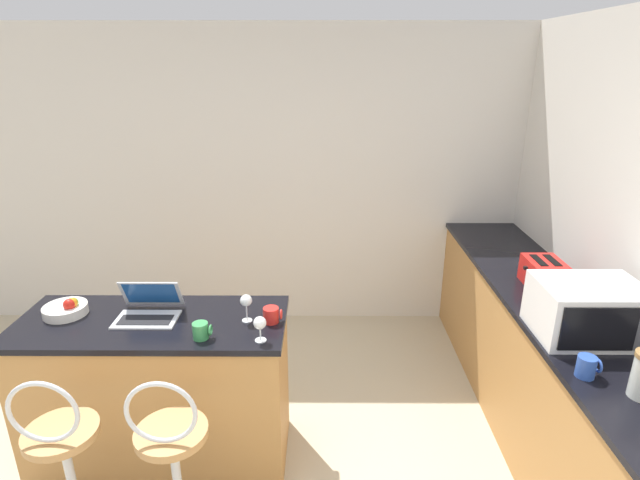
# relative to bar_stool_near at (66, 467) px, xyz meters

# --- Properties ---
(wall_back) EXTENTS (12.00, 0.06, 2.60)m
(wall_back) POSITION_rel_bar_stool_near_xyz_m (0.83, 2.42, 0.82)
(wall_back) COLOR silver
(wall_back) RESTS_ON ground_plane
(breakfast_bar) EXTENTS (1.50, 0.62, 0.94)m
(breakfast_bar) POSITION_rel_bar_stool_near_xyz_m (0.26, 0.61, -0.01)
(breakfast_bar) COLOR #B27C42
(breakfast_bar) RESTS_ON ground_plane
(counter_right) EXTENTS (0.61, 3.15, 0.94)m
(counter_right) POSITION_rel_bar_stool_near_xyz_m (2.63, 0.83, -0.01)
(counter_right) COLOR #B27C42
(counter_right) RESTS_ON ground_plane
(bar_stool_near) EXTENTS (0.40, 0.40, 1.02)m
(bar_stool_near) POSITION_rel_bar_stool_near_xyz_m (0.00, 0.00, 0.00)
(bar_stool_near) COLOR silver
(bar_stool_near) RESTS_ON ground_plane
(bar_stool_far) EXTENTS (0.40, 0.40, 1.02)m
(bar_stool_far) POSITION_rel_bar_stool_near_xyz_m (0.51, 0.00, 0.00)
(bar_stool_far) COLOR silver
(bar_stool_far) RESTS_ON ground_plane
(laptop) EXTENTS (0.34, 0.28, 0.20)m
(laptop) POSITION_rel_bar_stool_near_xyz_m (0.24, 0.66, 0.51)
(laptop) COLOR #B7BABF
(laptop) RESTS_ON breakfast_bar
(microwave) EXTENTS (0.52, 0.40, 0.29)m
(microwave) POSITION_rel_bar_stool_near_xyz_m (2.60, 0.47, 0.60)
(microwave) COLOR white
(microwave) RESTS_ON counter_right
(toaster) EXTENTS (0.24, 0.27, 0.18)m
(toaster) POSITION_rel_bar_stool_near_xyz_m (2.63, 1.07, 0.54)
(toaster) COLOR red
(toaster) RESTS_ON counter_right
(mug_blue) EXTENTS (0.10, 0.08, 0.10)m
(mug_blue) POSITION_rel_bar_stool_near_xyz_m (2.43, 0.09, 0.51)
(mug_blue) COLOR #2D51AD
(mug_blue) RESTS_ON counter_right
(fruit_bowl) EXTENTS (0.24, 0.24, 0.11)m
(fruit_bowl) POSITION_rel_bar_stool_near_xyz_m (-0.24, 0.67, 0.49)
(fruit_bowl) COLOR silver
(fruit_bowl) RESTS_ON breakfast_bar
(wine_glass_tall) EXTENTS (0.07, 0.07, 0.14)m
(wine_glass_tall) POSITION_rel_bar_stool_near_xyz_m (0.90, 0.39, 0.55)
(wine_glass_tall) COLOR silver
(wine_glass_tall) RESTS_ON breakfast_bar
(wine_glass_short) EXTENTS (0.07, 0.07, 0.16)m
(wine_glass_short) POSITION_rel_bar_stool_near_xyz_m (0.80, 0.60, 0.57)
(wine_glass_short) COLOR silver
(wine_glass_short) RESTS_ON breakfast_bar
(mug_red) EXTENTS (0.11, 0.09, 0.09)m
(mug_red) POSITION_rel_bar_stool_near_xyz_m (0.94, 0.59, 0.50)
(mug_red) COLOR red
(mug_red) RESTS_ON breakfast_bar
(mug_green) EXTENTS (0.10, 0.08, 0.09)m
(mug_green) POSITION_rel_bar_stool_near_xyz_m (0.59, 0.42, 0.50)
(mug_green) COLOR #338447
(mug_green) RESTS_ON breakfast_bar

